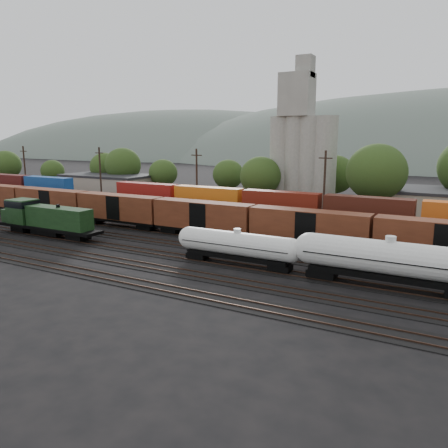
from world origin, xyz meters
The scene contains 13 objects.
ground centered at (0.00, 0.00, 0.00)m, with size 600.00×600.00×0.00m, color black.
tracks centered at (0.00, 0.00, 0.05)m, with size 180.00×33.20×0.20m.
green_locomotive centered at (-21.05, -5.00, 2.71)m, with size 18.02×3.18×4.77m.
tank_car_a centered at (10.10, -5.00, 2.37)m, with size 15.03×2.69×3.94m.
tank_car_b centered at (25.93, -5.00, 2.84)m, with size 18.35×3.29×4.81m.
orange_locomotive centered at (-8.35, 10.00, 2.31)m, with size 16.08×2.68×4.02m.
boxcar_string centered at (-8.09, 5.00, 3.12)m, with size 122.80×2.90×4.20m.
container_wall centered at (7.89, 15.00, 3.01)m, with size 170.21×2.60×5.80m.
grain_silo centered at (3.28, 36.00, 11.26)m, with size 13.40×5.00×29.00m.
industrial_sheds centered at (6.63, 35.25, 2.56)m, with size 119.38×17.26×5.10m.
tree_band centered at (7.32, 37.13, 7.11)m, with size 164.66×21.23×14.10m.
utility_poles centered at (0.00, 22.00, 6.21)m, with size 122.20×0.36×12.00m.
distant_hills centered at (23.92, 260.00, -20.56)m, with size 860.00×286.00×130.00m.
Camera 1 is at (31.11, -46.66, 14.05)m, focal length 35.00 mm.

